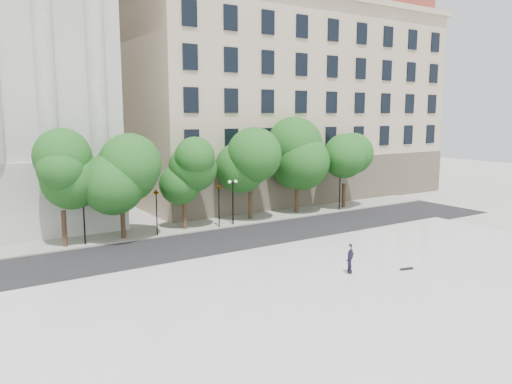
% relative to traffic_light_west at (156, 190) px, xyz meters
% --- Properties ---
extents(ground, '(160.00, 160.00, 0.00)m').
position_rel_traffic_light_west_xyz_m(ground, '(0.87, -22.30, -3.76)').
color(ground, beige).
rests_on(ground, ground).
extents(plaza, '(44.00, 22.00, 0.45)m').
position_rel_traffic_light_west_xyz_m(plaza, '(0.87, -19.30, -3.53)').
color(plaza, silver).
rests_on(plaza, ground).
extents(street, '(60.00, 8.00, 0.02)m').
position_rel_traffic_light_west_xyz_m(street, '(0.87, -4.30, -3.75)').
color(street, black).
rests_on(street, ground).
extents(far_sidewalk, '(60.00, 4.00, 0.12)m').
position_rel_traffic_light_west_xyz_m(far_sidewalk, '(0.87, 1.70, -3.70)').
color(far_sidewalk, '#A7A59A').
rests_on(far_sidewalk, ground).
extents(building_east, '(36.00, 26.15, 23.00)m').
position_rel_traffic_light_west_xyz_m(building_east, '(20.87, 16.61, 7.39)').
color(building_east, beige).
rests_on(building_east, ground).
extents(traffic_light_west, '(1.10, 1.89, 4.26)m').
position_rel_traffic_light_west_xyz_m(traffic_light_west, '(0.00, 0.00, 0.00)').
color(traffic_light_west, black).
rests_on(traffic_light_west, ground).
extents(traffic_light_east, '(0.84, 1.71, 4.18)m').
position_rel_traffic_light_west_xyz_m(traffic_light_east, '(5.50, 0.00, -0.08)').
color(traffic_light_east, black).
rests_on(traffic_light_east, ground).
extents(person_lying, '(1.54, 1.72, 0.46)m').
position_rel_traffic_light_west_xyz_m(person_lying, '(5.33, -15.80, -3.07)').
color(person_lying, black).
rests_on(person_lying, plaza).
extents(skateboard, '(0.87, 0.37, 0.09)m').
position_rel_traffic_light_west_xyz_m(skateboard, '(8.67, -17.11, -3.26)').
color(skateboard, black).
rests_on(skateboard, plaza).
extents(street_trees, '(45.58, 5.25, 8.16)m').
position_rel_traffic_light_west_xyz_m(street_trees, '(3.86, 1.22, 1.48)').
color(street_trees, '#382619').
rests_on(street_trees, ground).
extents(lamp_posts, '(38.30, 0.28, 4.29)m').
position_rel_traffic_light_west_xyz_m(lamp_posts, '(0.72, 0.30, -0.89)').
color(lamp_posts, black).
rests_on(lamp_posts, ground).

